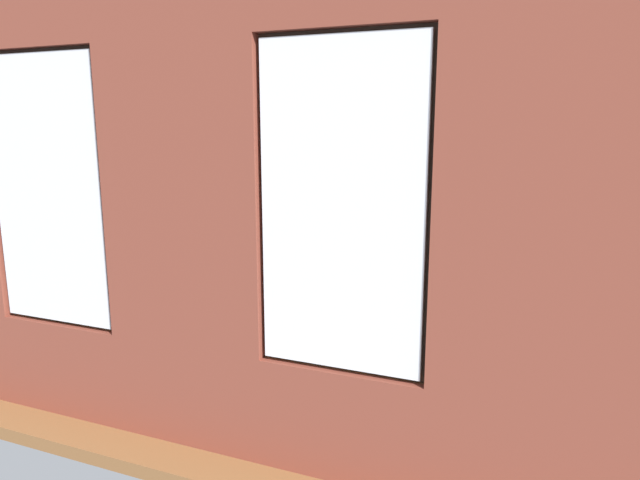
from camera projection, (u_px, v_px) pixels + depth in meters
name	position (u px, v px, depth m)	size (l,w,h in m)	color
ground_plane	(331.00, 324.00, 6.38)	(6.39, 6.11, 0.10)	brown
brick_wall_with_windows	(181.00, 193.00, 3.60)	(5.79, 0.30, 3.45)	brown
white_wall_right	(107.00, 159.00, 6.89)	(0.10, 5.11, 3.45)	silver
couch_by_window	(252.00, 362.00, 4.42)	(1.75, 0.87, 0.80)	black
couch_left	(543.00, 329.00, 5.13)	(0.90, 2.07, 0.80)	black
coffee_table	(347.00, 282.00, 6.52)	(1.28, 0.89, 0.42)	#A87547
cup_ceramic	(381.00, 273.00, 6.52)	(0.09, 0.09, 0.10)	#33567F
candle_jar	(337.00, 270.00, 6.67)	(0.08, 0.08, 0.10)	#B7333D
table_plant_small	(351.00, 271.00, 6.33)	(0.14, 0.14, 0.22)	#9E5638
remote_silver	(311.00, 276.00, 6.53)	(0.05, 0.17, 0.02)	#B2B2B7
remote_black	(347.00, 277.00, 6.51)	(0.05, 0.17, 0.02)	black
media_console	(122.00, 285.00, 6.87)	(1.09, 0.42, 0.47)	black
tv_flatscreen	(119.00, 237.00, 6.75)	(1.03, 0.20, 0.71)	black
papasan_chair	(380.00, 247.00, 8.01)	(1.15, 1.15, 0.71)	olive
potted_plant_beside_window_right	(51.00, 303.00, 4.99)	(0.51, 0.51, 0.98)	gray
potted_plant_corner_near_left	(560.00, 258.00, 7.28)	(0.71, 0.84, 1.19)	beige
potted_plant_foreground_right	(243.00, 211.00, 8.86)	(1.11, 0.92, 1.37)	beige
potted_plant_corner_far_left	(567.00, 389.00, 3.47)	(0.76, 0.79, 0.95)	#9E5638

